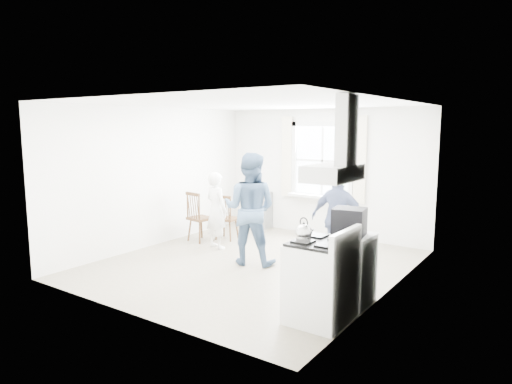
% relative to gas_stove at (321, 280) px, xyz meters
% --- Properties ---
extents(room_shell, '(4.62, 5.12, 2.64)m').
position_rel_gas_stove_xyz_m(room_shell, '(-1.91, 1.35, 0.82)').
color(room_shell, gray).
rests_on(room_shell, ground).
extents(window_assembly, '(1.88, 0.24, 1.70)m').
position_rel_gas_stove_xyz_m(window_assembly, '(-1.91, 3.80, 0.98)').
color(window_assembly, white).
rests_on(window_assembly, room_shell).
extents(range_hood, '(0.45, 0.76, 0.94)m').
position_rel_gas_stove_xyz_m(range_hood, '(0.16, -0.00, 1.42)').
color(range_hood, silver).
rests_on(range_hood, room_shell).
extents(shelf_unit, '(0.40, 0.30, 0.80)m').
position_rel_gas_stove_xyz_m(shelf_unit, '(-3.31, 3.68, -0.08)').
color(shelf_unit, gray).
rests_on(shelf_unit, ground).
extents(gas_stove, '(0.68, 0.76, 1.12)m').
position_rel_gas_stove_xyz_m(gas_stove, '(0.00, 0.00, 0.00)').
color(gas_stove, white).
rests_on(gas_stove, ground).
extents(kettle, '(0.19, 0.19, 0.27)m').
position_rel_gas_stove_xyz_m(kettle, '(-0.19, -0.10, 0.56)').
color(kettle, silver).
rests_on(kettle, gas_stove).
extents(low_cabinet, '(0.50, 0.55, 0.90)m').
position_rel_gas_stove_xyz_m(low_cabinet, '(0.07, 0.70, -0.03)').
color(low_cabinet, silver).
rests_on(low_cabinet, ground).
extents(stereo_stack, '(0.44, 0.40, 0.34)m').
position_rel_gas_stove_xyz_m(stereo_stack, '(0.05, 0.64, 0.59)').
color(stereo_stack, black).
rests_on(stereo_stack, low_cabinet).
extents(cardboard_box, '(0.31, 0.27, 0.17)m').
position_rel_gas_stove_xyz_m(cardboard_box, '(0.10, 0.61, 0.50)').
color(cardboard_box, tan).
rests_on(cardboard_box, low_cabinet).
extents(windsor_chair_a, '(0.44, 0.43, 0.92)m').
position_rel_gas_stove_xyz_m(windsor_chair_a, '(-3.28, 2.32, 0.07)').
color(windsor_chair_a, '#3F2614').
rests_on(windsor_chair_a, ground).
extents(windsor_chair_b, '(0.48, 0.48, 0.99)m').
position_rel_gas_stove_xyz_m(windsor_chair_b, '(-3.65, 1.90, 0.12)').
color(windsor_chair_b, '#3F2614').
rests_on(windsor_chair_b, ground).
extents(person_left, '(0.63, 0.63, 1.42)m').
position_rel_gas_stove_xyz_m(person_left, '(-3.04, 1.79, 0.23)').
color(person_left, white).
rests_on(person_left, ground).
extents(person_mid, '(1.11, 1.11, 1.83)m').
position_rel_gas_stove_xyz_m(person_mid, '(-1.97, 1.35, 0.43)').
color(person_mid, '#476285').
rests_on(person_mid, ground).
extents(person_right, '(0.96, 0.96, 1.56)m').
position_rel_gas_stove_xyz_m(person_right, '(-0.72, 2.04, 0.30)').
color(person_right, navy).
rests_on(person_right, ground).
extents(potted_plant, '(0.19, 0.19, 0.31)m').
position_rel_gas_stove_xyz_m(potted_plant, '(-1.46, 3.71, 0.52)').
color(potted_plant, '#367B37').
rests_on(potted_plant, window_assembly).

